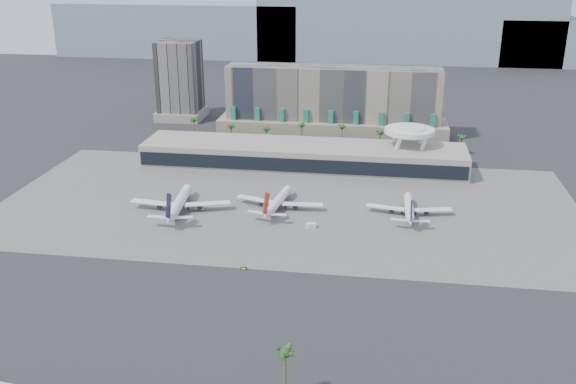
# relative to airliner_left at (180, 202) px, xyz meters

# --- Properties ---
(ground) EXTENTS (900.00, 900.00, 0.00)m
(ground) POSITION_rel_airliner_left_xyz_m (45.67, -39.60, -4.04)
(ground) COLOR #232326
(ground) RESTS_ON ground
(apron_pad) EXTENTS (260.00, 130.00, 0.06)m
(apron_pad) POSITION_rel_airliner_left_xyz_m (45.67, 15.40, -4.01)
(apron_pad) COLOR #5B5B59
(apron_pad) RESTS_ON ground
(mountain_ridge) EXTENTS (680.00, 60.00, 70.00)m
(mountain_ridge) POSITION_rel_airliner_left_xyz_m (73.55, 430.40, 25.85)
(mountain_ridge) COLOR gray
(mountain_ridge) RESTS_ON ground
(hotel) EXTENTS (140.00, 30.00, 42.00)m
(hotel) POSITION_rel_airliner_left_xyz_m (55.67, 134.82, 12.77)
(hotel) COLOR gray
(hotel) RESTS_ON ground
(office_tower) EXTENTS (30.00, 30.00, 52.00)m
(office_tower) POSITION_rel_airliner_left_xyz_m (-49.33, 160.40, 18.90)
(office_tower) COLOR black
(office_tower) RESTS_ON ground
(terminal) EXTENTS (170.00, 32.50, 14.50)m
(terminal) POSITION_rel_airliner_left_xyz_m (45.67, 70.24, 2.48)
(terminal) COLOR #A79E92
(terminal) RESTS_ON ground
(saucer_structure) EXTENTS (26.00, 26.00, 21.89)m
(saucer_structure) POSITION_rel_airliner_left_xyz_m (100.67, 76.40, 14.41)
(saucer_structure) COLOR white
(saucer_structure) RESTS_ON ground
(palm_row) EXTENTS (157.80, 2.80, 13.10)m
(palm_row) POSITION_rel_airliner_left_xyz_m (52.67, 105.40, 6.46)
(palm_row) COLOR brown
(palm_row) RESTS_ON ground
(airliner_left) EXTENTS (44.89, 46.38, 16.02)m
(airliner_left) POSITION_rel_airliner_left_xyz_m (0.00, 0.00, 0.00)
(airliner_left) COLOR white
(airliner_left) RESTS_ON ground
(airliner_centre) EXTENTS (39.85, 41.27, 14.28)m
(airliner_centre) POSITION_rel_airliner_left_xyz_m (42.57, 9.13, -0.44)
(airliner_centre) COLOR white
(airliner_centre) RESTS_ON ground
(airliner_right) EXTENTS (37.57, 38.64, 13.35)m
(airliner_right) POSITION_rel_airliner_left_xyz_m (99.96, 10.30, -0.67)
(airliner_right) COLOR white
(airliner_right) RESTS_ON ground
(service_vehicle_a) EXTENTS (5.21, 2.80, 2.47)m
(service_vehicle_a) POSITION_rel_airliner_left_xyz_m (7.25, 3.40, -2.80)
(service_vehicle_a) COLOR silver
(service_vehicle_a) RESTS_ON ground
(service_vehicle_b) EXTENTS (4.55, 3.48, 2.07)m
(service_vehicle_b) POSITION_rel_airliner_left_xyz_m (59.41, -9.82, -3.01)
(service_vehicle_b) COLOR silver
(service_vehicle_b) RESTS_ON ground
(taxiway_sign) EXTENTS (2.27, 0.51, 1.02)m
(taxiway_sign) POSITION_rel_airliner_left_xyz_m (39.74, -50.35, -3.53)
(taxiway_sign) COLOR black
(taxiway_sign) RESTS_ON ground
(near_palm_b) EXTENTS (6.00, 6.00, 15.76)m
(near_palm_b) POSITION_rel_airliner_left_xyz_m (65.58, -118.88, 8.79)
(near_palm_b) COLOR brown
(near_palm_b) RESTS_ON ground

